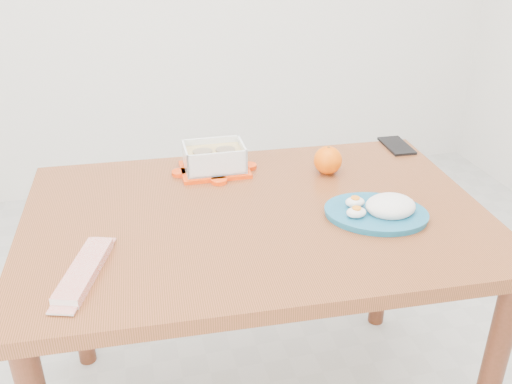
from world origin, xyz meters
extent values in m
cube|color=brown|center=(-0.08, -0.01, 0.73)|extent=(1.28, 0.89, 0.04)
cylinder|color=#5E2817|center=(-0.62, 0.37, 0.35)|extent=(0.06, 0.06, 0.71)
cylinder|color=#5E2817|center=(0.50, 0.31, 0.35)|extent=(0.06, 0.06, 0.71)
cube|color=#FF3F07|center=(-0.14, 0.27, 0.76)|extent=(0.21, 0.16, 0.01)
cube|color=white|center=(-0.14, 0.27, 0.80)|extent=(0.18, 0.14, 0.08)
cube|color=tan|center=(-0.14, 0.27, 0.79)|extent=(0.17, 0.12, 0.05)
cylinder|color=#877158|center=(-0.17, 0.27, 0.81)|extent=(0.06, 0.06, 0.02)
cylinder|color=#877158|center=(-0.10, 0.27, 0.81)|extent=(0.06, 0.06, 0.02)
sphere|color=#FF6605|center=(0.19, 0.17, 0.79)|extent=(0.09, 0.09, 0.09)
cylinder|color=#175E81|center=(0.22, -0.11, 0.76)|extent=(0.36, 0.36, 0.02)
ellipsoid|color=white|center=(0.26, -0.12, 0.79)|extent=(0.17, 0.16, 0.06)
ellipsoid|color=white|center=(0.18, -0.08, 0.78)|extent=(0.07, 0.06, 0.03)
ellipsoid|color=white|center=(0.16, -0.13, 0.78)|extent=(0.07, 0.06, 0.03)
cube|color=#B91909|center=(-0.52, -0.19, 0.76)|extent=(0.13, 0.25, 0.02)
cube|color=black|center=(0.50, 0.31, 0.75)|extent=(0.08, 0.16, 0.01)
camera|label=1|loc=(-0.41, -1.31, 1.50)|focal=40.00mm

